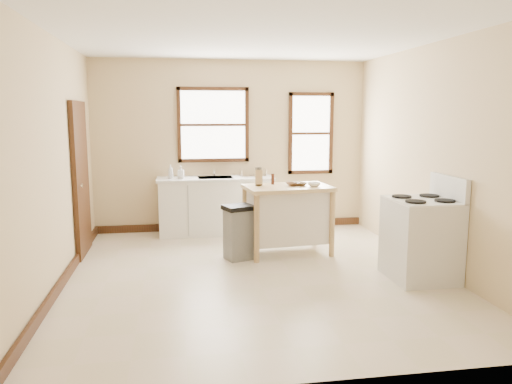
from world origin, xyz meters
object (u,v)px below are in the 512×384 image
(trash_bin, at_px, (239,232))
(soap_bottle_a, at_px, (171,171))
(pepper_grinder, at_px, (273,179))
(kitchen_island, at_px, (288,220))
(gas_stove, at_px, (421,228))
(bowl_a, at_px, (293,184))
(bowl_c, at_px, (314,184))
(knife_block, at_px, (259,178))
(dish_rack, at_px, (253,173))
(bowl_b, at_px, (301,184))
(soap_bottle_b, at_px, (181,172))

(trash_bin, bearing_deg, soap_bottle_a, 100.70)
(soap_bottle_a, xyz_separation_m, pepper_grinder, (1.42, -1.14, -0.00))
(kitchen_island, xyz_separation_m, pepper_grinder, (-0.18, 0.18, 0.55))
(gas_stove, bearing_deg, kitchen_island, 134.41)
(kitchen_island, xyz_separation_m, trash_bin, (-0.71, -0.19, -0.11))
(bowl_a, bearing_deg, pepper_grinder, 146.07)
(bowl_a, xyz_separation_m, bowl_c, (0.27, -0.13, 0.01))
(soap_bottle_a, bearing_deg, pepper_grinder, -31.71)
(bowl_a, bearing_deg, knife_block, 169.05)
(bowl_a, relative_size, gas_stove, 0.15)
(dish_rack, height_order, bowl_b, dish_rack)
(kitchen_island, xyz_separation_m, knife_block, (-0.39, 0.10, 0.58))
(soap_bottle_b, xyz_separation_m, kitchen_island, (1.44, -1.27, -0.55))
(bowl_c, bearing_deg, soap_bottle_b, 142.16)
(trash_bin, bearing_deg, bowl_a, -5.52)
(kitchen_island, distance_m, bowl_a, 0.50)
(bowl_a, bearing_deg, kitchen_island, -169.72)
(kitchen_island, height_order, knife_block, knife_block)
(kitchen_island, bearing_deg, dish_rack, 95.73)
(bowl_c, bearing_deg, knife_block, 163.50)
(soap_bottle_a, height_order, soap_bottle_b, soap_bottle_a)
(bowl_a, bearing_deg, soap_bottle_a, 142.00)
(dish_rack, relative_size, knife_block, 2.11)
(kitchen_island, xyz_separation_m, bowl_b, (0.18, -0.00, 0.50))
(soap_bottle_b, distance_m, trash_bin, 1.75)
(dish_rack, xyz_separation_m, bowl_c, (0.62, -1.47, 0.01))
(bowl_a, bearing_deg, dish_rack, 104.51)
(pepper_grinder, bearing_deg, knife_block, -159.95)
(soap_bottle_b, relative_size, kitchen_island, 0.17)
(kitchen_island, height_order, pepper_grinder, pepper_grinder)
(soap_bottle_b, height_order, bowl_b, soap_bottle_b)
(dish_rack, xyz_separation_m, gas_stove, (1.57, -2.68, -0.36))
(soap_bottle_b, height_order, bowl_a, soap_bottle_b)
(pepper_grinder, xyz_separation_m, trash_bin, (-0.53, -0.37, -0.66))
(knife_block, bearing_deg, trash_bin, -132.54)
(soap_bottle_b, relative_size, bowl_b, 1.14)
(soap_bottle_a, bearing_deg, kitchen_island, -32.56)
(soap_bottle_b, xyz_separation_m, dish_rack, (1.16, 0.09, -0.05))
(pepper_grinder, height_order, gas_stove, gas_stove)
(bowl_c, bearing_deg, kitchen_island, 161.51)
(bowl_b, bearing_deg, kitchen_island, 178.76)
(knife_block, relative_size, bowl_b, 1.14)
(gas_stove, bearing_deg, knife_block, 139.79)
(dish_rack, height_order, gas_stove, gas_stove)
(soap_bottle_b, bearing_deg, knife_block, -38.50)
(dish_rack, bearing_deg, knife_block, -89.91)
(soap_bottle_b, relative_size, trash_bin, 0.27)
(soap_bottle_a, relative_size, pepper_grinder, 1.44)
(soap_bottle_b, xyz_separation_m, trash_bin, (0.73, -1.45, -0.65))
(soap_bottle_a, relative_size, trash_bin, 0.30)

